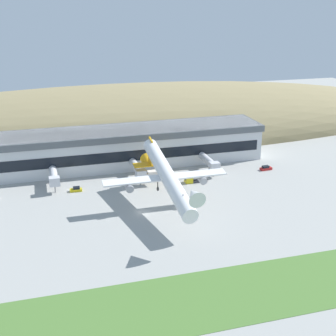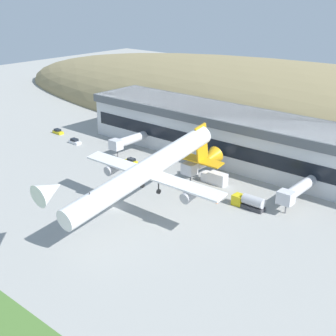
{
  "view_description": "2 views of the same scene",
  "coord_description": "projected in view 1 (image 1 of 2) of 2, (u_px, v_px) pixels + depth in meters",
  "views": [
    {
      "loc": [
        -27.41,
        -121.11,
        58.77
      ],
      "look_at": [
        9.12,
        5.33,
        11.17
      ],
      "focal_mm": 50.0,
      "sensor_mm": 36.0,
      "label": 1
    },
    {
      "loc": [
        71.39,
        -64.84,
        47.02
      ],
      "look_at": [
        11.56,
        4.61,
        11.05
      ],
      "focal_mm": 50.0,
      "sensor_mm": 36.0,
      "label": 2
    }
  ],
  "objects": [
    {
      "name": "ground_plane",
      "position": [
        143.0,
        213.0,
        136.56
      ],
      "size": [
        404.58,
        404.58,
        0.0
      ],
      "primitive_type": "plane",
      "color": "#9E9E99"
    },
    {
      "name": "grass_strip_foreground",
      "position": [
        192.0,
        301.0,
        96.47
      ],
      "size": [
        364.12,
        20.4,
        0.08
      ],
      "primitive_type": "cube",
      "color": "#4C7533",
      "rests_on": "ground_plane"
    },
    {
      "name": "hill_backdrop",
      "position": [
        122.0,
        132.0,
        219.29
      ],
      "size": [
        323.49,
        79.78,
        43.9
      ],
      "primitive_type": "ellipsoid",
      "color": "#8E7F56",
      "rests_on": "ground_plane"
    },
    {
      "name": "terminal_building",
      "position": [
        129.0,
        144.0,
        174.58
      ],
      "size": [
        101.76,
        19.43,
        13.71
      ],
      "color": "silver",
      "rests_on": "ground_plane"
    },
    {
      "name": "jetway_0",
      "position": [
        54.0,
        177.0,
        153.34
      ],
      "size": [
        3.38,
        13.5,
        5.43
      ],
      "color": "silver",
      "rests_on": "ground_plane"
    },
    {
      "name": "jetway_1",
      "position": [
        137.0,
        169.0,
        160.1
      ],
      "size": [
        3.38,
        14.63,
        5.43
      ],
      "color": "silver",
      "rests_on": "ground_plane"
    },
    {
      "name": "jetway_2",
      "position": [
        209.0,
        162.0,
        167.14
      ],
      "size": [
        3.38,
        14.33,
        5.43
      ],
      "color": "silver",
      "rests_on": "ground_plane"
    },
    {
      "name": "cargo_airplane",
      "position": [
        167.0,
        176.0,
        137.07
      ],
      "size": [
        37.5,
        53.19,
        12.51
      ],
      "color": "white"
    },
    {
      "name": "service_car_0",
      "position": [
        266.0,
        168.0,
        170.67
      ],
      "size": [
        4.55,
        2.14,
        1.62
      ],
      "color": "#B21E1E",
      "rests_on": "ground_plane"
    },
    {
      "name": "service_car_2",
      "position": [
        76.0,
        189.0,
        151.71
      ],
      "size": [
        4.03,
        1.97,
        1.51
      ],
      "color": "gold",
      "rests_on": "ground_plane"
    },
    {
      "name": "fuel_truck",
      "position": [
        196.0,
        178.0,
        159.33
      ],
      "size": [
        7.8,
        2.48,
        3.25
      ],
      "color": "gold",
      "rests_on": "ground_plane"
    },
    {
      "name": "box_truck",
      "position": [
        152.0,
        175.0,
        161.61
      ],
      "size": [
        6.89,
        2.42,
        3.03
      ],
      "color": "silver",
      "rests_on": "ground_plane"
    },
    {
      "name": "traffic_cone_0",
      "position": [
        179.0,
        186.0,
        155.54
      ],
      "size": [
        0.52,
        0.52,
        0.58
      ],
      "color": "orange",
      "rests_on": "ground_plane"
    }
  ]
}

